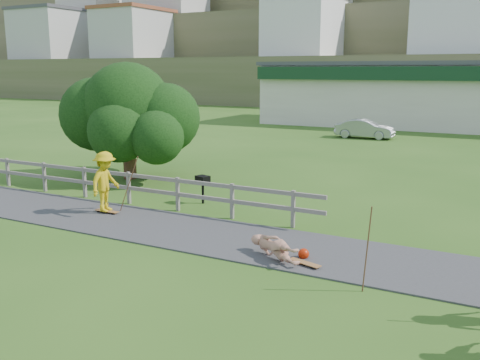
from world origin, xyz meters
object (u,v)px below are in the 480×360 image
at_px(skater_fallen, 275,248).
at_px(car_silver, 365,129).
at_px(skater_rider, 105,185).
at_px(tree, 128,127).
at_px(bbq, 203,190).

xyz_separation_m(skater_fallen, car_silver, (-4.27, 23.91, 0.33)).
height_order(skater_rider, tree, tree).
bearing_deg(skater_rider, bbq, -42.76).
distance_m(skater_fallen, bbq, 5.90).
distance_m(skater_rider, car_silver, 22.71).
bearing_deg(car_silver, skater_rider, 172.83).
relative_size(skater_rider, tree, 0.32).
bearing_deg(car_silver, skater_fallen, -171.63).
bearing_deg(tree, car_silver, 73.98).
height_order(skater_rider, bbq, skater_rider).
relative_size(skater_rider, bbq, 1.97).
bearing_deg(bbq, car_silver, 107.71).
distance_m(car_silver, tree, 18.60).
height_order(tree, bbq, tree).
xyz_separation_m(skater_rider, skater_fallen, (6.41, -1.30, -0.65)).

